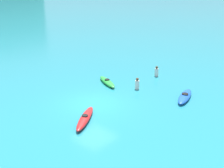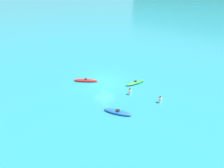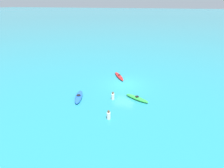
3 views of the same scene
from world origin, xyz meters
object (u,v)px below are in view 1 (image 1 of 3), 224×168
person_near_shore (137,84)px  kayak_red (85,118)px  kayak_blue (185,96)px  person_by_kayaks (156,72)px  kayak_green (107,82)px

person_near_shore → kayak_red: bearing=-171.5°
kayak_blue → person_near_shore: 3.65m
person_by_kayaks → kayak_green: bearing=156.7°
kayak_green → kayak_red: bearing=-148.3°
kayak_blue → kayak_red: 7.38m
person_near_shore → kayak_green: bearing=106.1°
kayak_blue → kayak_green: bearing=104.0°
person_by_kayaks → kayak_blue: bearing=-122.4°
kayak_blue → kayak_green: same height
kayak_blue → person_by_kayaks: size_ratio=3.38×
person_by_kayaks → kayak_red: bearing=-170.8°
kayak_blue → kayak_red: bearing=159.0°
kayak_blue → person_near_shore: bearing=102.6°
kayak_red → person_by_kayaks: (9.55, 1.55, 0.22)m
kayak_red → kayak_green: same height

